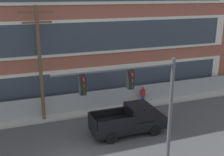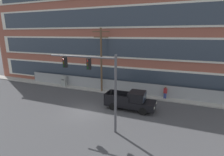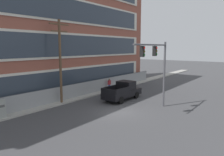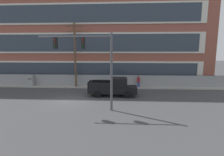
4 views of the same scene
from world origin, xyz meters
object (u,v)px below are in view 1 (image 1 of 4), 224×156
pedestrian_near_cabinet (143,95)px  pickup_truck_black (130,120)px  traffic_signal_mast (141,98)px  utility_pole_near_corner (40,60)px

pedestrian_near_cabinet → pickup_truck_black: bearing=-125.7°
traffic_signal_mast → pickup_truck_black: bearing=70.9°
traffic_signal_mast → pedestrian_near_cabinet: size_ratio=3.83×
pickup_truck_black → pedestrian_near_cabinet: bearing=54.3°
pedestrian_near_cabinet → utility_pole_near_corner: bearing=-178.7°
traffic_signal_mast → utility_pole_near_corner: bearing=112.5°
pickup_truck_black → utility_pole_near_corner: 7.89m
utility_pole_near_corner → pedestrian_near_cabinet: size_ratio=5.18×
pickup_truck_black → pedestrian_near_cabinet: (3.14, 4.37, 0.01)m
pickup_truck_black → pedestrian_near_cabinet: size_ratio=3.22×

